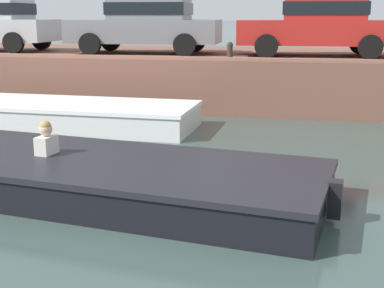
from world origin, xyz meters
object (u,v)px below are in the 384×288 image
car_centre_red (319,24)px  motorboat_passing (85,175)px  car_left_inner_grey (147,23)px  mooring_bollard_mid (230,50)px  boat_moored_west_white (60,114)px

car_centre_red → motorboat_passing: bearing=-111.5°
car_left_inner_grey → mooring_bollard_mid: car_left_inner_grey is taller
mooring_bollard_mid → motorboat_passing: bearing=-100.0°
boat_moored_west_white → car_left_inner_grey: car_left_inner_grey is taller
motorboat_passing → mooring_bollard_mid: bearing=80.0°
motorboat_passing → car_left_inner_grey: car_left_inner_grey is taller
car_left_inner_grey → mooring_bollard_mid: 3.29m
motorboat_passing → mooring_bollard_mid: mooring_bollard_mid is taller
motorboat_passing → car_left_inner_grey: 8.57m
boat_moored_west_white → car_centre_red: bearing=35.7°
boat_moored_west_white → mooring_bollard_mid: 4.32m
car_centre_red → mooring_bollard_mid: bearing=-138.7°
car_centre_red → mooring_bollard_mid: car_centre_red is taller
boat_moored_west_white → mooring_bollard_mid: (3.49, 2.17, 1.32)m
motorboat_passing → boat_moored_west_white: bearing=119.6°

